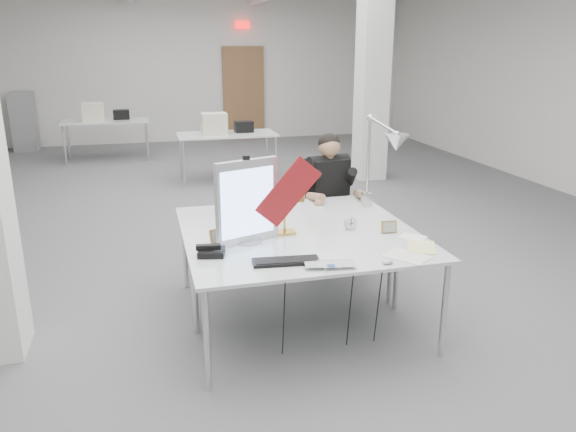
% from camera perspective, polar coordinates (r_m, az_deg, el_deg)
% --- Properties ---
extents(room_shell, '(10.04, 14.04, 3.24)m').
position_cam_1_polar(room_shell, '(6.35, -4.00, 12.81)').
color(room_shell, '#535456').
rests_on(room_shell, ground).
extents(desk_main, '(1.80, 0.90, 0.02)m').
position_cam_1_polar(desk_main, '(4.03, 2.82, -3.67)').
color(desk_main, silver).
rests_on(desk_main, room_shell).
extents(desk_second, '(1.80, 0.90, 0.02)m').
position_cam_1_polar(desk_second, '(4.85, -0.35, 0.00)').
color(desk_second, silver).
rests_on(desk_second, room_shell).
extents(bg_desk_a, '(1.60, 0.80, 0.02)m').
position_cam_1_polar(bg_desk_a, '(9.30, -6.22, 8.24)').
color(bg_desk_a, silver).
rests_on(bg_desk_a, room_shell).
extents(bg_desk_b, '(1.60, 0.80, 0.02)m').
position_cam_1_polar(bg_desk_b, '(11.40, -18.06, 9.15)').
color(bg_desk_b, silver).
rests_on(bg_desk_b, room_shell).
extents(filing_cabinet, '(0.45, 0.55, 1.20)m').
position_cam_1_polar(filing_cabinet, '(13.05, -25.23, 8.66)').
color(filing_cabinet, gray).
rests_on(filing_cabinet, room_shell).
extents(office_chair, '(0.60, 0.60, 1.06)m').
position_cam_1_polar(office_chair, '(5.68, 3.92, 0.32)').
color(office_chair, black).
rests_on(office_chair, room_shell).
extents(seated_person, '(0.54, 0.64, 0.85)m').
position_cam_1_polar(seated_person, '(5.54, 4.16, 3.83)').
color(seated_person, black).
rests_on(seated_person, office_chair).
extents(monitor, '(0.49, 0.22, 0.62)m').
position_cam_1_polar(monitor, '(4.10, -4.18, 1.45)').
color(monitor, silver).
rests_on(monitor, desk_main).
extents(pennant, '(0.50, 0.07, 0.54)m').
position_cam_1_polar(pennant, '(4.12, 0.02, 2.45)').
color(pennant, maroon).
rests_on(pennant, monitor).
extents(keyboard, '(0.46, 0.20, 0.02)m').
position_cam_1_polar(keyboard, '(3.79, -0.22, -4.63)').
color(keyboard, black).
rests_on(keyboard, desk_main).
extents(laptop, '(0.37, 0.28, 0.03)m').
position_cam_1_polar(laptop, '(3.70, 4.41, -5.27)').
color(laptop, silver).
rests_on(laptop, desk_main).
extents(mouse, '(0.09, 0.07, 0.03)m').
position_cam_1_polar(mouse, '(3.83, 10.09, -4.61)').
color(mouse, '#B1B2B6').
rests_on(mouse, desk_main).
extents(bankers_lamp, '(0.35, 0.25, 0.37)m').
position_cam_1_polar(bankers_lamp, '(4.32, -0.36, 0.58)').
color(bankers_lamp, gold).
rests_on(bankers_lamp, desk_main).
extents(desk_phone, '(0.21, 0.20, 0.05)m').
position_cam_1_polar(desk_phone, '(3.96, -7.78, -3.67)').
color(desk_phone, black).
rests_on(desk_phone, desk_main).
extents(picture_frame_left, '(0.16, 0.10, 0.12)m').
position_cam_1_polar(picture_frame_left, '(4.16, -7.00, -2.05)').
color(picture_frame_left, '#9E7A44').
rests_on(picture_frame_left, desk_main).
extents(picture_frame_right, '(0.13, 0.04, 0.10)m').
position_cam_1_polar(picture_frame_right, '(4.44, 10.22, -1.10)').
color(picture_frame_right, olive).
rests_on(picture_frame_right, desk_main).
extents(desk_clock, '(0.11, 0.04, 0.11)m').
position_cam_1_polar(desk_clock, '(4.48, 6.35, -0.74)').
color(desk_clock, '#ABACB0').
rests_on(desk_clock, desk_main).
extents(paper_stack_a, '(0.34, 0.36, 0.01)m').
position_cam_1_polar(paper_stack_a, '(3.99, 11.98, -4.02)').
color(paper_stack_a, silver).
rests_on(paper_stack_a, desk_main).
extents(paper_stack_b, '(0.29, 0.33, 0.01)m').
position_cam_1_polar(paper_stack_b, '(4.18, 13.41, -3.10)').
color(paper_stack_b, '#EAE38C').
rests_on(paper_stack_b, desk_main).
extents(paper_stack_c, '(0.23, 0.23, 0.01)m').
position_cam_1_polar(paper_stack_c, '(4.39, 12.56, -2.11)').
color(paper_stack_c, white).
rests_on(paper_stack_c, desk_main).
extents(beige_monitor, '(0.34, 0.33, 0.32)m').
position_cam_1_polar(beige_monitor, '(4.84, -4.03, 2.04)').
color(beige_monitor, beige).
rests_on(beige_monitor, desk_second).
extents(architect_lamp, '(0.37, 0.77, 0.94)m').
position_cam_1_polar(architect_lamp, '(4.83, 9.32, 5.63)').
color(architect_lamp, silver).
rests_on(architect_lamp, desk_second).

